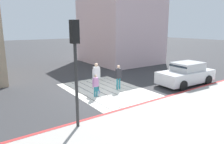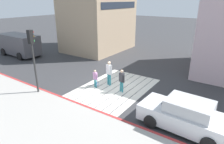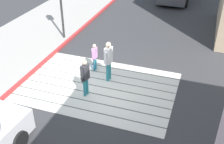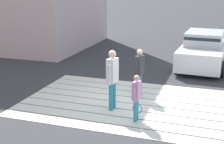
{
  "view_description": "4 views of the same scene",
  "coord_description": "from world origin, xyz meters",
  "px_view_note": "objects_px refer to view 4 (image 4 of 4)",
  "views": [
    {
      "loc": [
        -10.55,
        7.03,
        3.98
      ],
      "look_at": [
        -0.46,
        -0.07,
        1.28
      ],
      "focal_mm": 32.96,
      "sensor_mm": 36.0,
      "label": 1
    },
    {
      "loc": [
        -10.64,
        -7.02,
        5.99
      ],
      "look_at": [
        -0.24,
        0.07,
        1.28
      ],
      "focal_mm": 31.39,
      "sensor_mm": 36.0,
      "label": 2
    },
    {
      "loc": [
        3.81,
        -9.17,
        6.75
      ],
      "look_at": [
        0.53,
        0.21,
        0.7
      ],
      "focal_mm": 45.19,
      "sensor_mm": 36.0,
      "label": 3
    },
    {
      "loc": [
        -2.66,
        9.22,
        3.75
      ],
      "look_at": [
        0.62,
        -0.49,
        0.83
      ],
      "focal_mm": 51.86,
      "sensor_mm": 36.0,
      "label": 4
    }
  ],
  "objects_px": {
    "pedestrian_adult_trailing": "(112,76)",
    "pedestrian_child_with_racket": "(136,95)",
    "pedestrian_adult_lead": "(139,69)",
    "car_parked_near_curb": "(203,51)"
  },
  "relations": [
    {
      "from": "pedestrian_adult_trailing",
      "to": "pedestrian_child_with_racket",
      "type": "xyz_separation_m",
      "value": [
        -0.88,
        0.58,
        -0.31
      ]
    },
    {
      "from": "pedestrian_child_with_racket",
      "to": "pedestrian_adult_lead",
      "type": "bearing_deg",
      "value": -78.17
    },
    {
      "from": "pedestrian_adult_lead",
      "to": "pedestrian_child_with_racket",
      "type": "height_order",
      "value": "pedestrian_adult_lead"
    },
    {
      "from": "pedestrian_adult_trailing",
      "to": "pedestrian_child_with_racket",
      "type": "distance_m",
      "value": 1.1
    },
    {
      "from": "pedestrian_adult_lead",
      "to": "pedestrian_adult_trailing",
      "type": "relative_size",
      "value": 0.89
    },
    {
      "from": "car_parked_near_curb",
      "to": "pedestrian_adult_trailing",
      "type": "distance_m",
      "value": 6.43
    },
    {
      "from": "pedestrian_child_with_racket",
      "to": "car_parked_near_curb",
      "type": "bearing_deg",
      "value": -101.54
    },
    {
      "from": "pedestrian_adult_trailing",
      "to": "car_parked_near_curb",
      "type": "bearing_deg",
      "value": -110.29
    },
    {
      "from": "pedestrian_adult_lead",
      "to": "pedestrian_adult_trailing",
      "type": "height_order",
      "value": "pedestrian_adult_trailing"
    },
    {
      "from": "pedestrian_adult_trailing",
      "to": "pedestrian_child_with_racket",
      "type": "bearing_deg",
      "value": 146.83
    }
  ]
}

